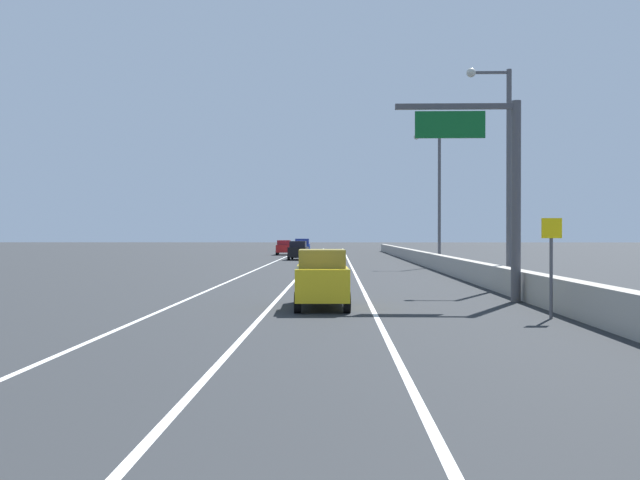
# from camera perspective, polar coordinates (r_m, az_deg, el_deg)

# --- Properties ---
(ground_plane) EXTENTS (320.00, 320.00, 0.00)m
(ground_plane) POSITION_cam_1_polar(r_m,az_deg,el_deg) (66.21, 1.17, -1.73)
(ground_plane) COLOR #26282B
(lane_stripe_left) EXTENTS (0.16, 130.00, 0.00)m
(lane_stripe_left) POSITION_cam_1_polar(r_m,az_deg,el_deg) (57.51, -4.36, -2.06)
(lane_stripe_left) COLOR silver
(lane_stripe_left) RESTS_ON ground_plane
(lane_stripe_center) EXTENTS (0.16, 130.00, 0.00)m
(lane_stripe_center) POSITION_cam_1_polar(r_m,az_deg,el_deg) (57.26, -0.87, -2.07)
(lane_stripe_center) COLOR silver
(lane_stripe_center) RESTS_ON ground_plane
(lane_stripe_right) EXTENTS (0.16, 130.00, 0.00)m
(lane_stripe_right) POSITION_cam_1_polar(r_m,az_deg,el_deg) (57.23, 2.63, -2.07)
(lane_stripe_right) COLOR silver
(lane_stripe_right) RESTS_ON ground_plane
(jersey_barrier_right) EXTENTS (0.60, 120.00, 1.10)m
(jersey_barrier_right) POSITION_cam_1_polar(r_m,az_deg,el_deg) (42.84, 11.24, -2.18)
(jersey_barrier_right) COLOR #9E998E
(jersey_barrier_right) RESTS_ON ground_plane
(overhead_sign_gantry) EXTENTS (4.68, 0.36, 7.50)m
(overhead_sign_gantry) POSITION_cam_1_polar(r_m,az_deg,el_deg) (25.39, 15.07, 5.46)
(overhead_sign_gantry) COLOR #47474C
(overhead_sign_gantry) RESTS_ON ground_plane
(speed_advisory_sign) EXTENTS (0.60, 0.11, 3.00)m
(speed_advisory_sign) POSITION_cam_1_polar(r_m,az_deg,el_deg) (20.68, 19.48, -1.62)
(speed_advisory_sign) COLOR #4C4C51
(speed_advisory_sign) RESTS_ON ground_plane
(lamp_post_right_second) EXTENTS (2.14, 0.44, 10.45)m
(lamp_post_right_second) POSITION_cam_1_polar(r_m,az_deg,el_deg) (32.55, 15.68, 6.56)
(lamp_post_right_second) COLOR #4C4C51
(lamp_post_right_second) RESTS_ON ground_plane
(lamp_post_right_third) EXTENTS (2.14, 0.44, 10.45)m
(lamp_post_right_third) POSITION_cam_1_polar(r_m,az_deg,el_deg) (52.38, 10.07, 4.23)
(lamp_post_right_third) COLOR #4C4C51
(lamp_post_right_third) RESTS_ON ground_plane
(car_black_0) EXTENTS (1.97, 4.54, 1.90)m
(car_black_0) POSITION_cam_1_polar(r_m,az_deg,el_deg) (66.34, -1.89, -0.91)
(car_black_0) COLOR black
(car_black_0) RESTS_ON ground_plane
(car_yellow_1) EXTENTS (1.92, 4.14, 2.00)m
(car_yellow_1) POSITION_cam_1_polar(r_m,az_deg,el_deg) (22.51, 0.16, -3.39)
(car_yellow_1) COLOR gold
(car_yellow_1) RESTS_ON ground_plane
(car_red_2) EXTENTS (2.04, 4.66, 1.86)m
(car_red_2) POSITION_cam_1_polar(r_m,az_deg,el_deg) (82.77, -3.14, -0.66)
(car_red_2) COLOR red
(car_red_2) RESTS_ON ground_plane
(car_blue_3) EXTENTS (1.92, 4.50, 2.10)m
(car_blue_3) POSITION_cam_1_polar(r_m,az_deg,el_deg) (74.48, -1.55, -0.69)
(car_blue_3) COLOR #1E389E
(car_blue_3) RESTS_ON ground_plane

